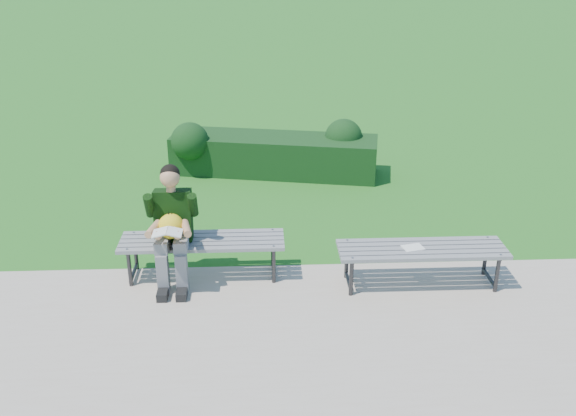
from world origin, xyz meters
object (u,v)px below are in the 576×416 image
bench_right (422,252)px  seated_boy (172,223)px  bench_left (202,244)px  hedge (273,152)px  paper_sheet (413,247)px

bench_right → seated_boy: 2.69m
bench_left → bench_right: bearing=-7.4°
hedge → bench_left: bearing=-104.4°
seated_boy → bench_left: bearing=18.3°
hedge → paper_sheet: 3.93m
bench_left → bench_right: (2.37, -0.31, 0.00)m
seated_boy → hedge: bearing=71.5°
bench_right → seated_boy: seated_boy is taller
hedge → bench_right: 3.97m
bench_left → paper_sheet: (2.27, -0.31, 0.06)m
bench_right → seated_boy: (-2.67, 0.21, 0.30)m
hedge → paper_sheet: hedge is taller
seated_boy → paper_sheet: bearing=-4.6°
hedge → seated_boy: size_ratio=2.54×
seated_boy → paper_sheet: 2.59m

